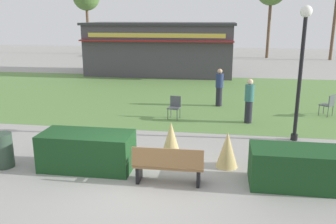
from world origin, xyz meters
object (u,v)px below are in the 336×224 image
(lamppost_mid, at_px, (302,58))
(food_kiosk, at_px, (161,48))
(person_strolling, at_px, (249,101))
(person_standing, at_px, (219,87))
(cafe_chair_east, at_px, (329,104))
(trash_bin, at_px, (3,150))
(park_bench, at_px, (168,165))
(cafe_chair_west, at_px, (175,105))
(parked_car_west_slot, at_px, (142,55))

(lamppost_mid, distance_m, food_kiosk, 14.79)
(person_strolling, distance_m, person_standing, 2.74)
(lamppost_mid, xyz_separation_m, food_kiosk, (-6.74, 13.13, -0.90))
(cafe_chair_east, bearing_deg, food_kiosk, 130.95)
(trash_bin, bearing_deg, person_strolling, 37.74)
(park_bench, distance_m, food_kiosk, 17.23)
(cafe_chair_east, height_order, person_strolling, person_strolling)
(park_bench, relative_size, person_standing, 1.01)
(lamppost_mid, bearing_deg, park_bench, -133.77)
(cafe_chair_west, xyz_separation_m, person_strolling, (2.84, -0.16, 0.33))
(park_bench, height_order, cafe_chair_east, park_bench)
(person_standing, bearing_deg, cafe_chair_west, 80.41)
(trash_bin, relative_size, cafe_chair_east, 1.05)
(cafe_chair_west, bearing_deg, trash_bin, -125.91)
(trash_bin, relative_size, cafe_chair_west, 1.05)
(cafe_chair_east, bearing_deg, parked_car_west_slot, 125.36)
(park_bench, height_order, person_standing, person_standing)
(lamppost_mid, distance_m, cafe_chair_east, 4.29)
(cafe_chair_east, bearing_deg, lamppost_mid, -120.31)
(cafe_chair_west, xyz_separation_m, parked_car_west_slot, (-5.26, 17.27, 0.12))
(cafe_chair_west, xyz_separation_m, person_standing, (1.70, 2.32, 0.33))
(lamppost_mid, xyz_separation_m, parked_car_west_slot, (-9.48, 19.22, -2.03))
(park_bench, height_order, person_strolling, person_strolling)
(cafe_chair_east, relative_size, person_strolling, 0.53)
(park_bench, distance_m, lamppost_mid, 5.65)
(cafe_chair_east, relative_size, parked_car_west_slot, 0.20)
(person_strolling, xyz_separation_m, person_standing, (-1.15, 2.49, 0.00))
(food_kiosk, xyz_separation_m, cafe_chair_east, (8.61, -9.92, -1.24))
(lamppost_mid, xyz_separation_m, cafe_chair_east, (1.88, 3.21, -2.14))
(cafe_chair_west, relative_size, person_standing, 0.53)
(park_bench, bearing_deg, person_strolling, 68.14)
(food_kiosk, distance_m, parked_car_west_slot, 6.77)
(lamppost_mid, relative_size, cafe_chair_west, 4.78)
(person_standing, height_order, parked_car_west_slot, person_standing)
(person_strolling, relative_size, person_standing, 1.00)
(trash_bin, xyz_separation_m, food_kiosk, (1.38, 16.57, 1.30))
(lamppost_mid, height_order, person_strolling, lamppost_mid)
(food_kiosk, xyz_separation_m, person_standing, (4.21, -8.86, -0.91))
(trash_bin, height_order, person_strolling, person_strolling)
(trash_bin, distance_m, person_standing, 9.52)
(cafe_chair_east, xyz_separation_m, person_strolling, (-3.25, -1.43, 0.33))
(lamppost_mid, relative_size, trash_bin, 4.53)
(food_kiosk, relative_size, cafe_chair_west, 11.39)
(cafe_chair_east, bearing_deg, person_standing, 166.46)
(food_kiosk, relative_size, person_strolling, 6.00)
(lamppost_mid, distance_m, person_strolling, 2.89)
(cafe_chair_west, bearing_deg, cafe_chair_east, 11.72)
(food_kiosk, height_order, cafe_chair_east, food_kiosk)
(person_standing, bearing_deg, lamppost_mid, 147.11)
(person_strolling, height_order, person_standing, same)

